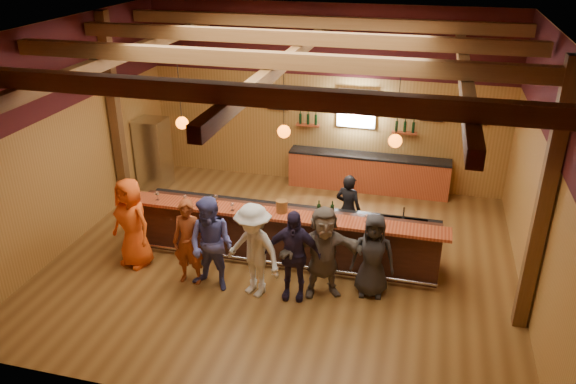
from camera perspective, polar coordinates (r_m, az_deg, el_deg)
name	(u,v)px	position (r m, az deg, el deg)	size (l,w,h in m)	color
room	(285,103)	(10.14, -0.35, 9.01)	(9.04, 9.00, 4.52)	brown
bar_counter	(287,233)	(11.26, -0.11, -4.14)	(6.30, 1.07, 1.11)	black
back_bar_cabinet	(368,173)	(14.27, 8.12, 1.96)	(4.00, 0.52, 0.95)	maroon
window	(357,109)	(13.99, 6.99, 8.42)	(0.95, 0.09, 0.95)	silver
framed_pictures	(392,109)	(13.89, 10.57, 8.27)	(5.35, 0.05, 0.45)	black
wine_shelves	(355,126)	(14.05, 6.86, 6.67)	(3.00, 0.18, 0.30)	maroon
pendant_lights	(284,131)	(10.24, -0.42, 6.21)	(4.24, 0.24, 1.37)	black
stainless_fridge	(154,154)	(14.58, -13.50, 3.82)	(0.70, 0.70, 1.80)	silver
customer_orange	(132,223)	(11.22, -15.58, -3.02)	(0.89, 0.58, 1.82)	#F45617
customer_redvest	(189,242)	(10.46, -10.06, -5.04)	(0.61, 0.40, 1.67)	brown
customer_denim	(211,245)	(10.18, -7.80, -5.33)	(0.88, 0.69, 1.81)	#4B4E96
customer_white	(254,251)	(9.95, -3.52, -5.97)	(1.16, 0.67, 1.79)	silver
customer_navy	(293,255)	(9.88, 0.50, -6.41)	(1.01, 0.42, 1.72)	#231B37
customer_brown	(323,252)	(9.96, 3.62, -6.09)	(1.62, 0.52, 1.74)	#665B51
customer_dark	(373,255)	(10.10, 8.61, -6.39)	(0.78, 0.51, 1.59)	#262528
bartender	(348,209)	(11.70, 6.12, -1.74)	(0.56, 0.37, 1.54)	black
ice_bucket	(282,206)	(10.72, -0.65, -1.46)	(0.22, 0.22, 0.24)	brown
bottle_a	(319,210)	(10.56, 3.14, -1.87)	(0.07, 0.07, 0.34)	black
bottle_b	(332,211)	(10.57, 4.52, -1.90)	(0.07, 0.07, 0.33)	black
glass_a	(157,194)	(11.48, -13.17, -0.19)	(0.09, 0.09, 0.19)	silver
glass_b	(185,197)	(11.28, -10.43, -0.50)	(0.07, 0.07, 0.16)	silver
glass_c	(216,197)	(11.14, -7.35, -0.51)	(0.09, 0.09, 0.19)	silver
glass_d	(232,205)	(10.83, -5.70, -1.29)	(0.08, 0.08, 0.17)	silver
glass_e	(251,205)	(10.75, -3.75, -1.36)	(0.08, 0.08, 0.19)	silver
glass_f	(319,214)	(10.47, 3.13, -2.21)	(0.07, 0.07, 0.16)	silver
glass_g	(367,216)	(10.45, 7.99, -2.48)	(0.07, 0.07, 0.17)	silver
glass_h	(378,220)	(10.32, 9.14, -2.82)	(0.09, 0.09, 0.19)	silver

